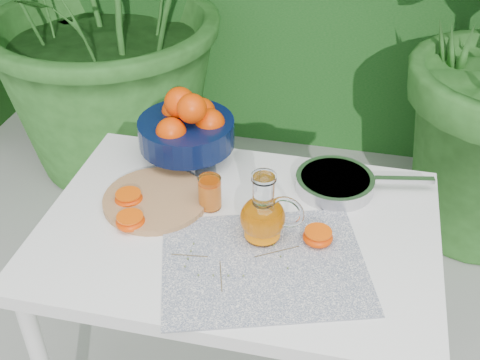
% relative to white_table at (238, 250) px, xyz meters
% --- Properties ---
extents(white_table, '(1.00, 0.70, 0.75)m').
position_rel_white_table_xyz_m(white_table, '(0.00, 0.00, 0.00)').
color(white_table, white).
rests_on(white_table, ground).
extents(placemat, '(0.56, 0.50, 0.00)m').
position_rel_white_table_xyz_m(placemat, '(0.09, -0.12, 0.08)').
color(placemat, '#0B1B40').
rests_on(placemat, white_table).
extents(cutting_board, '(0.34, 0.34, 0.02)m').
position_rel_white_table_xyz_m(cutting_board, '(-0.24, 0.05, 0.09)').
color(cutting_board, '#B07B4F').
rests_on(cutting_board, white_table).
extents(fruit_bowl, '(0.36, 0.36, 0.22)m').
position_rel_white_table_xyz_m(fruit_bowl, '(-0.21, 0.28, 0.18)').
color(fruit_bowl, black).
rests_on(fruit_bowl, white_table).
extents(juice_pitcher, '(0.16, 0.13, 0.18)m').
position_rel_white_table_xyz_m(juice_pitcher, '(0.07, -0.03, 0.15)').
color(juice_pitcher, white).
rests_on(juice_pitcher, white_table).
extents(juice_tumbler, '(0.07, 0.07, 0.09)m').
position_rel_white_table_xyz_m(juice_tumbler, '(-0.09, 0.06, 0.13)').
color(juice_tumbler, white).
rests_on(juice_tumbler, white_table).
extents(saute_pan, '(0.39, 0.25, 0.04)m').
position_rel_white_table_xyz_m(saute_pan, '(0.23, 0.21, 0.10)').
color(saute_pan, '#B6B6BA').
rests_on(saute_pan, white_table).
extents(orange_halves, '(0.59, 0.18, 0.04)m').
position_rel_white_table_xyz_m(orange_halves, '(-0.12, -0.02, 0.10)').
color(orange_halves, '#EF3102').
rests_on(orange_halves, white_table).
extents(thyme_sprigs, '(0.29, 0.21, 0.01)m').
position_rel_white_table_xyz_m(thyme_sprigs, '(0.01, -0.13, 0.09)').
color(thyme_sprigs, brown).
rests_on(thyme_sprigs, white_table).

